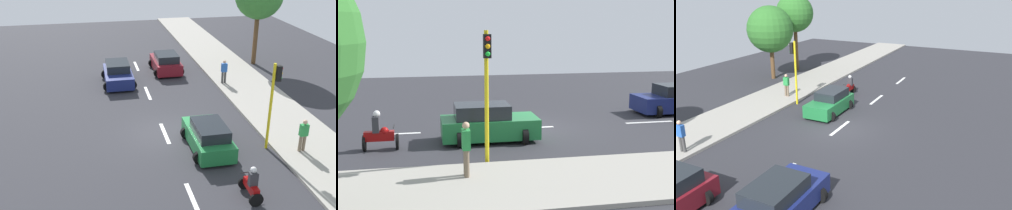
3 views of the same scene
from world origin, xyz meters
TOP-DOWN VIEW (x-y plane):
  - ground_plane at (0.00, 0.00)m, footprint 40.00×60.00m
  - sidewalk at (7.00, 0.00)m, footprint 4.00×60.00m
  - lane_stripe_north at (0.00, -6.00)m, footprint 0.20×2.40m
  - lane_stripe_mid at (0.00, 0.00)m, footprint 0.20×2.40m
  - lane_stripe_south at (0.00, 6.00)m, footprint 0.20×2.40m
  - lane_stripe_far_south at (0.00, 12.00)m, footprint 0.20×2.40m
  - car_maroon at (2.12, 10.25)m, footprint 2.36×3.82m
  - car_dark_blue at (-1.78, 8.35)m, footprint 2.34×3.97m
  - car_green at (1.80, -2.11)m, footprint 2.19×3.88m
  - motorcycle at (2.36, -6.30)m, footprint 0.60×1.30m
  - pedestrian_near_signal at (6.22, -3.43)m, footprint 0.40×0.24m
  - pedestrian_by_tree at (5.58, 6.48)m, footprint 0.40×0.24m
  - traffic_light_corner at (4.85, -2.58)m, footprint 0.49×0.24m

SIDE VIEW (x-z plane):
  - ground_plane at x=0.00m, z-range -0.10..0.00m
  - lane_stripe_north at x=0.00m, z-range 0.00..0.01m
  - lane_stripe_mid at x=0.00m, z-range 0.00..0.01m
  - lane_stripe_south at x=0.00m, z-range 0.00..0.01m
  - lane_stripe_far_south at x=0.00m, z-range 0.00..0.01m
  - sidewalk at x=7.00m, z-range 0.00..0.15m
  - motorcycle at x=2.36m, z-range -0.12..1.41m
  - car_green at x=1.80m, z-range -0.05..1.47m
  - car_maroon at x=2.12m, z-range -0.05..1.47m
  - car_dark_blue at x=-1.78m, z-range -0.05..1.47m
  - pedestrian_near_signal at x=6.22m, z-range 0.21..1.90m
  - pedestrian_by_tree at x=5.58m, z-range 0.21..1.90m
  - traffic_light_corner at x=4.85m, z-range 0.68..5.18m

